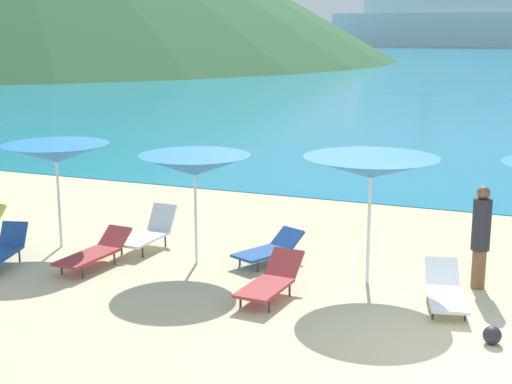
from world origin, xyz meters
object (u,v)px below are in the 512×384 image
(umbrella_2, at_px, (56,154))
(lounge_chair_12, at_px, (149,232))
(lounge_chair_4, at_px, (269,249))
(beach_ball, at_px, (492,335))
(umbrella_3, at_px, (195,165))
(lounge_chair_13, at_px, (0,250))
(beachgoer_0, at_px, (481,234))
(umbrella_4, at_px, (371,168))
(cruise_ship, at_px, (463,13))
(lounge_chair_9, at_px, (445,290))
(lounge_chair_0, at_px, (95,252))
(lounge_chair_3, at_px, (271,280))

(umbrella_2, xyz_separation_m, lounge_chair_12, (1.66, 0.59, -1.55))
(lounge_chair_4, relative_size, beach_ball, 5.88)
(umbrella_3, distance_m, lounge_chair_13, 3.87)
(beachgoer_0, bearing_deg, lounge_chair_13, -123.25)
(umbrella_3, distance_m, umbrella_4, 3.17)
(umbrella_2, bearing_deg, beachgoer_0, 4.73)
(lounge_chair_4, height_order, cruise_ship, cruise_ship)
(beachgoer_0, relative_size, cruise_ship, 0.03)
(lounge_chair_4, xyz_separation_m, lounge_chair_9, (3.32, -0.97, -0.02))
(umbrella_3, xyz_separation_m, umbrella_4, (3.17, 0.18, 0.15))
(lounge_chair_0, xyz_separation_m, lounge_chair_12, (0.31, 1.41, 0.04))
(beachgoer_0, bearing_deg, lounge_chair_0, -125.07)
(lounge_chair_13, height_order, cruise_ship, cruise_ship)
(lounge_chair_12, xyz_separation_m, beachgoer_0, (6.26, 0.06, 0.60))
(umbrella_4, bearing_deg, lounge_chair_13, -165.35)
(lounge_chair_0, xyz_separation_m, lounge_chair_4, (2.85, 1.41, -0.02))
(lounge_chair_12, relative_size, beach_ball, 5.93)
(lounge_chair_0, distance_m, lounge_chair_12, 1.44)
(lounge_chair_9, height_order, cruise_ship, cruise_ship)
(umbrella_3, bearing_deg, cruise_ship, 95.71)
(lounge_chair_4, xyz_separation_m, cruise_ship, (-20.38, 190.90, 8.33))
(umbrella_4, bearing_deg, umbrella_3, -176.83)
(lounge_chair_3, bearing_deg, lounge_chair_9, 18.91)
(umbrella_2, height_order, lounge_chair_12, umbrella_2)
(umbrella_3, distance_m, beachgoer_0, 5.06)
(beachgoer_0, bearing_deg, lounge_chair_12, -137.11)
(lounge_chair_9, relative_size, cruise_ship, 0.02)
(umbrella_2, xyz_separation_m, lounge_chair_9, (7.53, -0.37, -1.63))
(lounge_chair_4, bearing_deg, umbrella_4, 12.99)
(umbrella_4, bearing_deg, lounge_chair_12, 175.31)
(umbrella_2, distance_m, lounge_chair_3, 5.25)
(lounge_chair_3, bearing_deg, beachgoer_0, 33.63)
(lounge_chair_3, relative_size, lounge_chair_13, 0.98)
(lounge_chair_3, height_order, lounge_chair_9, lounge_chair_3)
(lounge_chair_13, distance_m, beach_ball, 8.59)
(lounge_chair_0, xyz_separation_m, cruise_ship, (-17.53, 192.32, 8.31))
(lounge_chair_3, height_order, cruise_ship, cruise_ship)
(lounge_chair_4, relative_size, beachgoer_0, 0.87)
(umbrella_3, height_order, umbrella_4, umbrella_4)
(umbrella_3, xyz_separation_m, cruise_ship, (-19.16, 191.45, 6.75))
(umbrella_4, relative_size, lounge_chair_4, 1.60)
(beach_ball, bearing_deg, umbrella_2, 169.09)
(lounge_chair_4, distance_m, lounge_chair_13, 4.90)
(umbrella_3, relative_size, lounge_chair_9, 1.22)
(lounge_chair_9, xyz_separation_m, cruise_ship, (-23.71, 191.87, 8.35))
(beachgoer_0, height_order, cruise_ship, cruise_ship)
(lounge_chair_9, bearing_deg, cruise_ship, 82.84)
(lounge_chair_12, bearing_deg, lounge_chair_13, -131.24)
(lounge_chair_0, distance_m, cruise_ship, 193.29)
(umbrella_4, bearing_deg, lounge_chair_4, 169.02)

